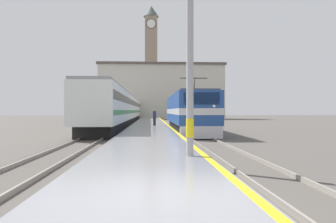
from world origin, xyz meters
TOP-DOWN VIEW (x-y plane):
  - ground_plane at (0.00, 30.00)m, footprint 200.00×200.00m
  - platform at (0.00, 25.00)m, footprint 3.92×140.00m
  - rail_track_near at (3.32, 25.00)m, footprint 2.83×140.00m
  - rail_track_far at (-3.72, 25.00)m, footprint 2.84×140.00m
  - locomotive_train at (3.32, 22.30)m, footprint 2.92×15.37m
  - passenger_train at (-3.72, 41.09)m, footprint 2.92×54.06m
  - catenary_mast at (1.40, 4.44)m, footprint 2.29×0.25m
  - person_on_platform at (0.44, 26.43)m, footprint 0.34×0.34m
  - clock_tower at (0.18, 76.43)m, footprint 3.84×3.84m
  - station_building at (2.55, 69.19)m, footprint 28.60×7.67m

SIDE VIEW (x-z plane):
  - ground_plane at x=0.00m, z-range 0.00..0.00m
  - rail_track_near at x=3.32m, z-range -0.05..0.11m
  - rail_track_far at x=-3.72m, z-range -0.05..0.11m
  - platform at x=0.00m, z-range 0.00..0.44m
  - person_on_platform at x=0.44m, z-range 0.48..2.10m
  - locomotive_train at x=3.32m, z-range -0.44..3.93m
  - passenger_train at x=-3.72m, z-range 0.15..4.15m
  - catenary_mast at x=1.40m, z-range 0.44..9.22m
  - station_building at x=2.55m, z-range 0.03..12.63m
  - clock_tower at x=0.18m, z-range 0.69..29.00m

